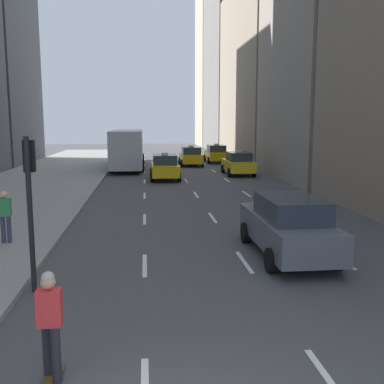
# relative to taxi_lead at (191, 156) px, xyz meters

# --- Properties ---
(sidewalk_left) EXTENTS (8.00, 66.00, 0.15)m
(sidewalk_left) POSITION_rel_taxi_lead_xyz_m (-11.00, -9.56, -0.81)
(sidewalk_left) COLOR gray
(sidewalk_left) RESTS_ON ground
(lane_markings) EXTENTS (5.72, 56.00, 0.01)m
(lane_markings) POSITION_rel_taxi_lead_xyz_m (-1.40, -13.56, -0.87)
(lane_markings) COLOR white
(lane_markings) RESTS_ON ground
(building_row_right) EXTENTS (6.00, 76.07, 30.30)m
(building_row_right) POSITION_rel_taxi_lead_xyz_m (8.00, 6.13, 11.61)
(building_row_right) COLOR gray
(building_row_right) RESTS_ON ground
(taxi_lead) EXTENTS (2.02, 4.40, 1.87)m
(taxi_lead) POSITION_rel_taxi_lead_xyz_m (0.00, 0.00, 0.00)
(taxi_lead) COLOR yellow
(taxi_lead) RESTS_ON ground
(taxi_second) EXTENTS (2.02, 4.40, 1.87)m
(taxi_second) POSITION_rel_taxi_lead_xyz_m (-2.80, -9.73, 0.00)
(taxi_second) COLOR yellow
(taxi_second) RESTS_ON ground
(taxi_third) EXTENTS (2.02, 4.40, 1.87)m
(taxi_third) POSITION_rel_taxi_lead_xyz_m (2.80, 3.03, 0.00)
(taxi_third) COLOR yellow
(taxi_third) RESTS_ON ground
(taxi_fourth) EXTENTS (2.02, 4.40, 1.87)m
(taxi_fourth) POSITION_rel_taxi_lead_xyz_m (2.80, -7.57, 0.00)
(taxi_fourth) COLOR yellow
(taxi_fourth) RESTS_ON ground
(sedan_black_near) EXTENTS (2.02, 4.85, 1.80)m
(sedan_black_near) POSITION_rel_taxi_lead_xyz_m (0.00, -28.08, 0.03)
(sedan_black_near) COLOR #565B66
(sedan_black_near) RESTS_ON ground
(city_bus) EXTENTS (2.80, 11.61, 3.25)m
(city_bus) POSITION_rel_taxi_lead_xyz_m (-5.61, -1.58, 0.91)
(city_bus) COLOR #B7BCC1
(city_bus) RESTS_ON ground
(skateboarder) EXTENTS (0.36, 0.80, 1.75)m
(skateboarder) POSITION_rel_taxi_lead_xyz_m (-5.59, -34.08, 0.08)
(skateboarder) COLOR brown
(skateboarder) RESTS_ON ground
(pedestrian_mid_block) EXTENTS (0.36, 0.22, 1.65)m
(pedestrian_mid_block) POSITION_rel_taxi_lead_xyz_m (-8.52, -26.28, 0.19)
(pedestrian_mid_block) COLOR #383D51
(pedestrian_mid_block) RESTS_ON sidewalk_left
(traffic_light_pole) EXTENTS (0.24, 0.42, 3.60)m
(traffic_light_pole) POSITION_rel_taxi_lead_xyz_m (-6.75, -30.19, 1.53)
(traffic_light_pole) COLOR black
(traffic_light_pole) RESTS_ON ground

